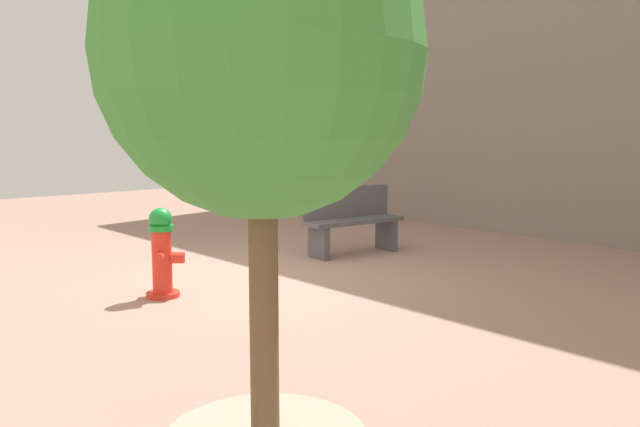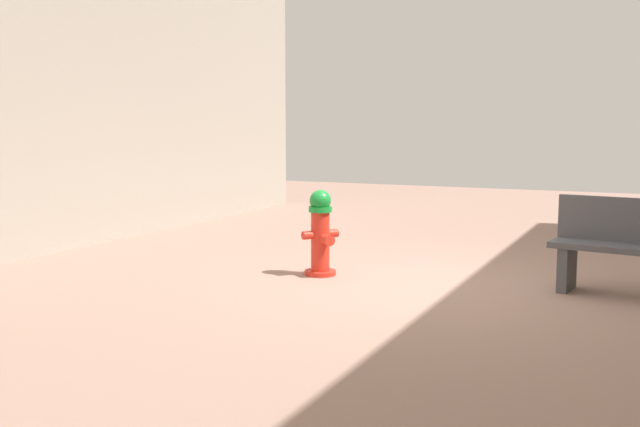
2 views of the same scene
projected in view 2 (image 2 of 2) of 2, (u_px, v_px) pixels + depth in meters
ground_plane at (435, 287)px, 7.52m from camera, size 23.40×23.40×0.00m
fire_hydrant at (321, 232)px, 8.06m from camera, size 0.40×0.40×0.95m
bench_near at (633, 247)px, 7.05m from camera, size 1.55×0.64×0.95m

